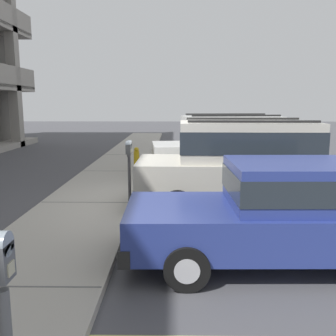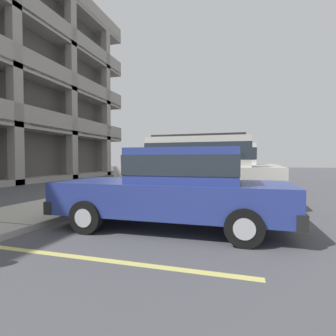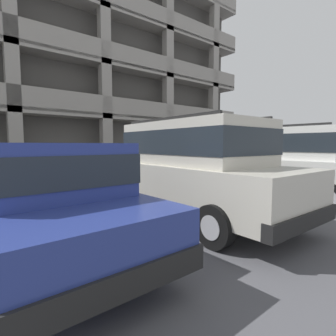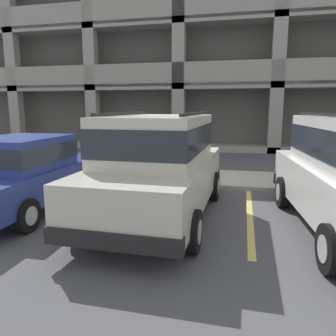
{
  "view_description": "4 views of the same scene",
  "coord_description": "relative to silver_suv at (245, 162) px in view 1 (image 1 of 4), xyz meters",
  "views": [
    {
      "loc": [
        -8.3,
        -0.67,
        2.38
      ],
      "look_at": [
        0.21,
        -0.54,
        0.89
      ],
      "focal_mm": 40.0,
      "sensor_mm": 36.0,
      "label": 1
    },
    {
      "loc": [
        -7.88,
        -3.59,
        1.33
      ],
      "look_at": [
        0.27,
        -1.15,
        1.06
      ],
      "focal_mm": 28.0,
      "sensor_mm": 36.0,
      "label": 2
    },
    {
      "loc": [
        -3.93,
        -6.13,
        1.52
      ],
      "look_at": [
        0.22,
        -1.03,
        0.94
      ],
      "focal_mm": 28.0,
      "sensor_mm": 36.0,
      "label": 3
    },
    {
      "loc": [
        1.42,
        -8.22,
        2.12
      ],
      "look_at": [
        -0.25,
        -0.95,
        0.74
      ],
      "focal_mm": 35.0,
      "sensor_mm": 36.0,
      "label": 4
    }
  ],
  "objects": [
    {
      "name": "silver_suv",
      "position": [
        0.0,
        0.0,
        0.0
      ],
      "size": [
        2.08,
        4.81,
        2.03
      ],
      "rotation": [
        0.0,
        0.0,
        -0.02
      ],
      "color": "beige",
      "rests_on": "ground_plane"
    },
    {
      "name": "parking_meter_near",
      "position": [
        0.28,
        2.6,
        0.08
      ],
      "size": [
        0.35,
        0.12,
        1.41
      ],
      "color": "#47474C",
      "rests_on": "sidewalk"
    },
    {
      "name": "dark_hatchback",
      "position": [
        3.46,
        -0.16,
        0.0
      ],
      "size": [
        2.33,
        4.93,
        2.03
      ],
      "rotation": [
        0.0,
        0.0,
        0.09
      ],
      "color": "silver",
      "rests_on": "ground_plane"
    },
    {
      "name": "sidewalk",
      "position": [
        0.12,
        3.55,
        -1.03
      ],
      "size": [
        40.0,
        2.2,
        0.12
      ],
      "color": "#ADA89E",
      "rests_on": "ground_plane"
    },
    {
      "name": "red_sedan",
      "position": [
        -2.87,
        -0.05,
        -0.27
      ],
      "size": [
        1.9,
        4.51,
        1.54
      ],
      "rotation": [
        0.0,
        0.0,
        0.02
      ],
      "color": "navy",
      "rests_on": "ground_plane"
    },
    {
      "name": "fire_hydrant",
      "position": [
        5.02,
        2.9,
        -0.62
      ],
      "size": [
        0.3,
        0.3,
        0.7
      ],
      "color": "gold",
      "rests_on": "sidewalk"
    },
    {
      "name": "parking_meter_far",
      "position": [
        -6.19,
        2.57,
        0.04
      ],
      "size": [
        0.15,
        0.12,
        1.55
      ],
      "color": "#595B60",
      "rests_on": "sidewalk"
    },
    {
      "name": "parking_stall_lines",
      "position": [
        1.73,
        0.85,
        -1.08
      ],
      "size": [
        13.05,
        4.8,
        0.01
      ],
      "color": "#DBD16B",
      "rests_on": "ground_plane"
    },
    {
      "name": "ground_plane",
      "position": [
        0.12,
        2.25,
        -1.14
      ],
      "size": [
        80.0,
        80.0,
        0.1
      ],
      "color": "#4C4C51"
    }
  ]
}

